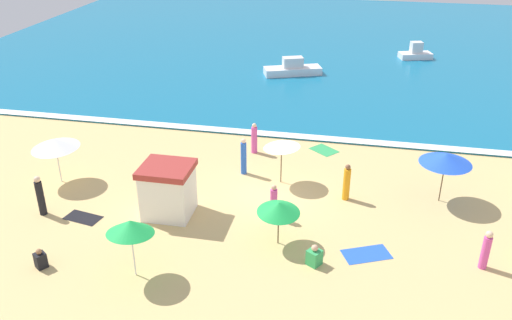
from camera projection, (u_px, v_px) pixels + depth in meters
ground_plane at (273, 192)px, 24.72m from camera, size 60.00×60.00×0.00m
ocean_water at (327, 42)px, 49.24m from camera, size 60.00×44.00×0.10m
wave_breaker_foam at (293, 136)px, 30.20m from camera, size 57.00×0.70×0.01m
lifeguard_cabana at (168, 190)px, 22.58m from camera, size 2.11×1.96×2.27m
beach_umbrella_0 at (446, 158)px, 23.12m from camera, size 3.13×3.13×2.32m
beach_umbrella_1 at (282, 144)px, 24.71m from camera, size 2.02×2.00×2.26m
beach_umbrella_2 at (279, 207)px, 20.42m from camera, size 2.27×2.28×1.91m
beach_umbrella_3 at (55, 143)px, 24.77m from camera, size 3.10×3.09×2.26m
beach_umbrella_4 at (130, 227)px, 18.49m from camera, size 1.91×1.95×2.39m
beachgoer_0 at (244, 157)px, 25.98m from camera, size 0.39×0.39×1.86m
beachgoer_2 at (486, 250)px, 19.43m from camera, size 0.41×0.41×1.58m
beachgoer_3 at (274, 202)px, 22.45m from camera, size 0.41×0.41×1.58m
beachgoer_4 at (347, 183)px, 23.82m from camera, size 0.37×0.37×1.71m
beachgoer_6 at (40, 196)px, 22.67m from camera, size 0.36×0.36×1.81m
beachgoer_7 at (254, 139)px, 28.15m from camera, size 0.43×0.43×1.65m
beachgoer_8 at (314, 256)px, 19.79m from camera, size 0.64×0.64×0.85m
beachgoer_9 at (40, 259)px, 19.64m from camera, size 0.53×0.53×0.80m
beach_towel_0 at (83, 218)px, 22.77m from camera, size 1.66×1.08×0.01m
beach_towel_1 at (324, 150)px, 28.72m from camera, size 1.69×1.64×0.01m
beach_towel_2 at (366, 254)px, 20.48m from camera, size 2.02×1.62×0.01m
small_boat_0 at (416, 53)px, 44.01m from camera, size 2.80×1.92×1.36m
small_boat_1 at (293, 69)px, 40.15m from camera, size 4.41×2.79×1.30m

